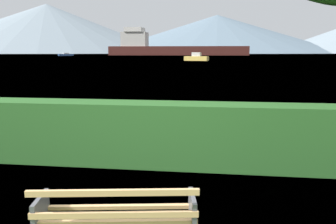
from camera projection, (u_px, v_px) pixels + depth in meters
The scene contains 7 objects.
water_surface at pixel (216, 54), 306.56m from camera, with size 620.00×620.00×0.00m, color #6B8EA3.
park_bench at pixel (117, 218), 3.98m from camera, with size 1.85×0.85×0.87m.
hedge_row at pixel (161, 134), 7.15m from camera, with size 12.29×0.80×1.26m, color #285B23.
cargo_ship_large at pixel (168, 48), 229.54m from camera, with size 88.73×14.21×17.61m.
fishing_boat_near at pixel (196, 58), 90.29m from camera, with size 6.35×3.54×2.12m.
sailboat_mid at pixel (66, 55), 198.54m from camera, with size 7.90×6.88×1.66m.
distant_hills at pixel (166, 32), 552.83m from camera, with size 822.82×435.74×74.82m.
Camera 1 is at (1.08, -3.67, 2.26)m, focal length 38.14 mm.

